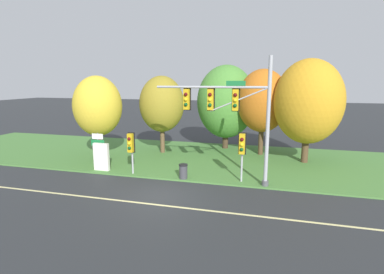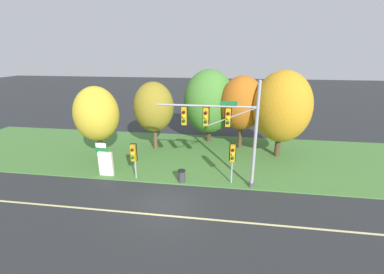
% 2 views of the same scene
% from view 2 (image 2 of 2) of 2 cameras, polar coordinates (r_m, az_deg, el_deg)
% --- Properties ---
extents(ground_plane, '(160.00, 160.00, 0.00)m').
position_cam_2_polar(ground_plane, '(16.93, -5.70, -14.58)').
color(ground_plane, '#282B2D').
extents(lane_stripe, '(36.00, 0.16, 0.01)m').
position_cam_2_polar(lane_stripe, '(15.97, -6.76, -16.88)').
color(lane_stripe, beige).
rests_on(lane_stripe, ground).
extents(grass_verge, '(48.00, 11.50, 0.10)m').
position_cam_2_polar(grass_verge, '(24.09, -1.08, -3.85)').
color(grass_verge, '#477A38').
rests_on(grass_verge, ground).
extents(traffic_signal_mast, '(6.86, 0.49, 7.44)m').
position_cam_2_polar(traffic_signal_mast, '(17.23, 7.36, 2.64)').
color(traffic_signal_mast, '#9EA0A5').
rests_on(traffic_signal_mast, grass_verge).
extents(pedestrian_signal_near_kerb, '(0.46, 0.55, 2.79)m').
position_cam_2_polar(pedestrian_signal_near_kerb, '(19.20, -12.85, -3.82)').
color(pedestrian_signal_near_kerb, '#9EA0A5').
rests_on(pedestrian_signal_near_kerb, grass_verge).
extents(pedestrian_signal_further_along, '(0.46, 0.55, 3.06)m').
position_cam_2_polar(pedestrian_signal_further_along, '(18.17, 8.99, -4.08)').
color(pedestrian_signal_further_along, '#9EA0A5').
rests_on(pedestrian_signal_further_along, grass_verge).
extents(route_sign_post, '(1.03, 0.08, 2.53)m').
position_cam_2_polar(route_sign_post, '(21.02, -19.45, -3.25)').
color(route_sign_post, slate).
rests_on(route_sign_post, grass_verge).
extents(tree_nearest_road, '(3.66, 3.66, 6.47)m').
position_cam_2_polar(tree_nearest_road, '(22.76, -20.46, 4.78)').
color(tree_nearest_road, '#423021').
rests_on(tree_nearest_road, grass_verge).
extents(tree_left_of_mast, '(3.75, 3.75, 6.50)m').
position_cam_2_polar(tree_left_of_mast, '(24.45, -8.49, 6.57)').
color(tree_left_of_mast, brown).
rests_on(tree_left_of_mast, grass_verge).
extents(tree_behind_signpost, '(5.19, 5.19, 7.47)m').
position_cam_2_polar(tree_behind_signpost, '(26.50, 3.84, 7.83)').
color(tree_behind_signpost, '#423021').
rests_on(tree_behind_signpost, grass_verge).
extents(tree_mid_verge, '(4.09, 4.09, 7.03)m').
position_cam_2_polar(tree_mid_verge, '(24.81, 11.06, 7.35)').
color(tree_mid_verge, '#4C3823').
rests_on(tree_mid_verge, grass_verge).
extents(tree_tall_centre, '(4.96, 4.96, 7.67)m').
position_cam_2_polar(tree_tall_centre, '(23.59, 19.37, 6.32)').
color(tree_tall_centre, '#4C3823').
rests_on(tree_tall_centre, grass_verge).
extents(info_kiosk, '(1.10, 0.24, 1.90)m').
position_cam_2_polar(info_kiosk, '(20.79, -18.57, -5.68)').
color(info_kiosk, silver).
rests_on(info_kiosk, grass_verge).
extents(trash_bin, '(0.56, 0.56, 0.93)m').
position_cam_2_polar(trash_bin, '(18.96, -2.31, -8.65)').
color(trash_bin, '#38383D').
rests_on(trash_bin, grass_verge).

